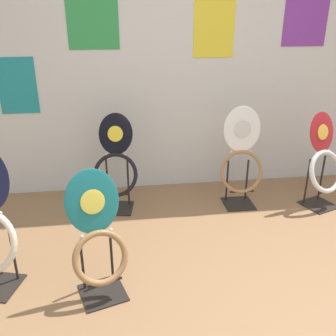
{
  "coord_description": "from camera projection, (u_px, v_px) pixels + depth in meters",
  "views": [
    {
      "loc": [
        -0.66,
        -1.64,
        1.72
      ],
      "look_at": [
        -0.28,
        1.13,
        0.55
      ],
      "focal_mm": 40.0,
      "sensor_mm": 36.0,
      "label": 1
    }
  ],
  "objects": [
    {
      "name": "toilet_seat_display_teal_sax",
      "position": [
        98.0,
        244.0,
        2.34
      ],
      "size": [
        0.41,
        0.36,
        0.85
      ],
      "color": "black",
      "rests_on": "ground_plane"
    },
    {
      "name": "toilet_seat_display_crimson_swirl",
      "position": [
        324.0,
        166.0,
        3.45
      ],
      "size": [
        0.45,
        0.38,
        0.89
      ],
      "color": "black",
      "rests_on": "ground_plane"
    },
    {
      "name": "toilet_seat_display_white_plain",
      "position": [
        241.0,
        162.0,
        3.46
      ],
      "size": [
        0.41,
        0.28,
        0.95
      ],
      "color": "black",
      "rests_on": "ground_plane"
    },
    {
      "name": "wall_back",
      "position": [
        185.0,
        59.0,
        3.57
      ],
      "size": [
        8.0,
        0.07,
        2.6
      ],
      "color": "silver",
      "rests_on": "ground_plane"
    },
    {
      "name": "toilet_seat_display_jazz_black",
      "position": [
        116.0,
        165.0,
        3.39
      ],
      "size": [
        0.43,
        0.37,
        0.89
      ],
      "color": "black",
      "rests_on": "ground_plane"
    },
    {
      "name": "ground_plane",
      "position": [
        240.0,
        322.0,
        2.24
      ],
      "size": [
        14.0,
        14.0,
        0.0
      ],
      "primitive_type": "plane",
      "color": "#8E6642"
    }
  ]
}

